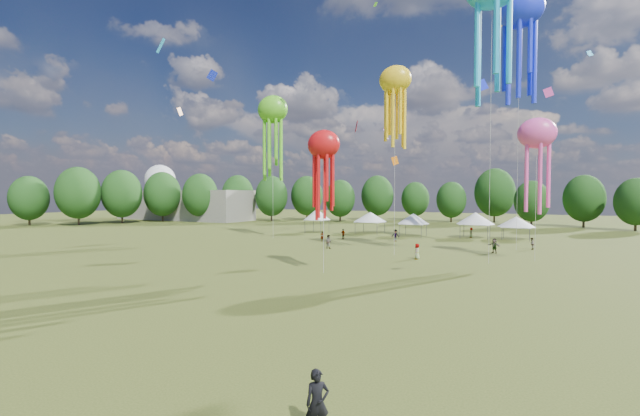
% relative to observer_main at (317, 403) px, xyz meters
% --- Properties ---
extents(ground, '(300.00, 300.00, 0.00)m').
position_rel_observer_main_xyz_m(ground, '(-8.18, 0.66, -0.96)').
color(ground, '#384416').
rests_on(ground, ground).
extents(observer_main, '(0.83, 0.81, 1.93)m').
position_rel_observer_main_xyz_m(observer_main, '(0.00, 0.00, 0.00)').
color(observer_main, black).
rests_on(observer_main, ground).
extents(spectator_near, '(0.97, 0.82, 1.79)m').
position_rel_observer_main_xyz_m(spectator_near, '(-17.84, 36.65, -0.07)').
color(spectator_near, gray).
rests_on(spectator_near, ground).
extents(spectators_far, '(28.06, 26.46, 1.82)m').
position_rel_observer_main_xyz_m(spectators_far, '(-6.47, 45.83, -0.12)').
color(spectators_far, gray).
rests_on(spectators_far, ground).
extents(festival_tents, '(37.32, 9.52, 4.38)m').
position_rel_observer_main_xyz_m(festival_tents, '(-11.93, 57.90, 2.07)').
color(festival_tents, '#47474C').
rests_on(festival_tents, ground).
extents(show_kites, '(41.17, 27.54, 32.11)m').
position_rel_observer_main_xyz_m(show_kites, '(-6.47, 39.85, 20.36)').
color(show_kites, yellow).
rests_on(show_kites, ground).
extents(small_kites, '(69.77, 56.19, 41.41)m').
position_rel_observer_main_xyz_m(small_kites, '(-8.29, 43.78, 28.52)').
color(small_kites, yellow).
rests_on(small_kites, ground).
extents(treeline, '(201.57, 95.24, 13.43)m').
position_rel_observer_main_xyz_m(treeline, '(-12.04, 63.17, 5.58)').
color(treeline, '#38281C').
rests_on(treeline, ground).
extents(hangar, '(40.00, 12.00, 8.00)m').
position_rel_observer_main_xyz_m(hangar, '(-80.18, 72.66, 3.04)').
color(hangar, gray).
rests_on(hangar, ground).
extents(radome, '(9.00, 9.00, 16.00)m').
position_rel_observer_main_xyz_m(radome, '(-96.18, 78.66, 9.02)').
color(radome, white).
rests_on(radome, ground).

